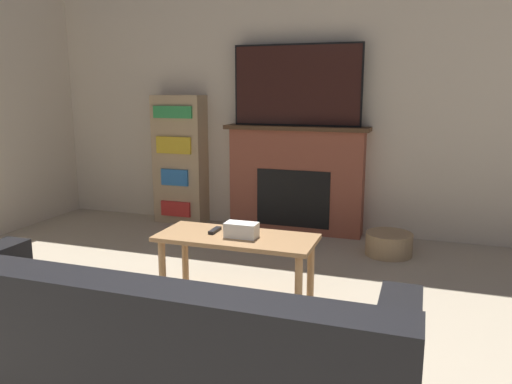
# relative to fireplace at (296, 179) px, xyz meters

# --- Properties ---
(wall_back) EXTENTS (6.79, 0.06, 2.70)m
(wall_back) POSITION_rel_fireplace_xyz_m (0.10, 0.14, 0.80)
(wall_back) COLOR beige
(wall_back) RESTS_ON ground_plane
(fireplace) EXTENTS (1.47, 0.28, 1.10)m
(fireplace) POSITION_rel_fireplace_xyz_m (0.00, 0.00, 0.00)
(fireplace) COLOR brown
(fireplace) RESTS_ON ground_plane
(tv) EXTENTS (1.29, 0.03, 0.80)m
(tv) POSITION_rel_fireplace_xyz_m (0.00, -0.02, 0.94)
(tv) COLOR black
(tv) RESTS_ON fireplace
(coffee_table) EXTENTS (1.09, 0.47, 0.47)m
(coffee_table) POSITION_rel_fireplace_xyz_m (0.05, -1.83, -0.15)
(coffee_table) COLOR #A87A4C
(coffee_table) RESTS_ON ground_plane
(tissue_box) EXTENTS (0.22, 0.12, 0.10)m
(tissue_box) POSITION_rel_fireplace_xyz_m (0.09, -1.85, -0.03)
(tissue_box) COLOR white
(tissue_box) RESTS_ON coffee_table
(remote_control) EXTENTS (0.04, 0.15, 0.02)m
(remote_control) POSITION_rel_fireplace_xyz_m (-0.12, -1.79, -0.07)
(remote_control) COLOR black
(remote_control) RESTS_ON coffee_table
(bookshelf) EXTENTS (0.56, 0.29, 1.40)m
(bookshelf) POSITION_rel_fireplace_xyz_m (-1.31, -0.02, 0.15)
(bookshelf) COLOR tan
(bookshelf) RESTS_ON ground_plane
(storage_basket) EXTENTS (0.41, 0.41, 0.20)m
(storage_basket) POSITION_rel_fireplace_xyz_m (0.99, -0.47, -0.45)
(storage_basket) COLOR tan
(storage_basket) RESTS_ON ground_plane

